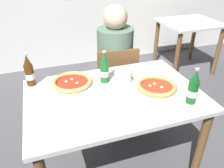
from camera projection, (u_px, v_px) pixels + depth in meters
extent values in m
plane|color=#4C4C51|center=(114.00, 166.00, 1.92)|extent=(8.00, 8.00, 0.00)
cube|color=silver|center=(114.00, 95.00, 1.55)|extent=(1.20, 0.80, 0.03)
cylinder|color=brown|center=(200.00, 150.00, 1.61)|extent=(0.06, 0.06, 0.72)
cylinder|color=brown|center=(40.00, 123.00, 1.87)|extent=(0.06, 0.06, 0.72)
cylinder|color=brown|center=(155.00, 99.00, 2.17)|extent=(0.06, 0.06, 0.72)
cube|color=brown|center=(114.00, 82.00, 2.32)|extent=(0.45, 0.45, 0.04)
cube|color=brown|center=(118.00, 71.00, 2.06)|extent=(0.38, 0.09, 0.40)
cylinder|color=brown|center=(125.00, 90.00, 2.61)|extent=(0.04, 0.04, 0.41)
cylinder|color=brown|center=(97.00, 93.00, 2.56)|extent=(0.04, 0.04, 0.41)
cylinder|color=brown|center=(133.00, 107.00, 2.32)|extent=(0.04, 0.04, 0.41)
cylinder|color=brown|center=(101.00, 110.00, 2.27)|extent=(0.04, 0.04, 0.41)
cube|color=#2D3342|center=(115.00, 99.00, 2.41)|extent=(0.32, 0.28, 0.45)
cylinder|color=slate|center=(115.00, 56.00, 2.16)|extent=(0.34, 0.34, 0.55)
sphere|color=beige|center=(115.00, 17.00, 1.97)|extent=(0.22, 0.22, 0.22)
cube|color=silver|center=(190.00, 23.00, 3.15)|extent=(0.80, 0.70, 0.03)
cylinder|color=brown|center=(177.00, 58.00, 3.01)|extent=(0.06, 0.06, 0.72)
cylinder|color=brown|center=(218.00, 52.00, 3.20)|extent=(0.06, 0.06, 0.72)
cylinder|color=brown|center=(156.00, 44.00, 3.48)|extent=(0.06, 0.06, 0.72)
cylinder|color=brown|center=(193.00, 39.00, 3.67)|extent=(0.06, 0.06, 0.72)
cylinder|color=white|center=(72.00, 84.00, 1.64)|extent=(0.32, 0.32, 0.01)
cylinder|color=#AD2D19|center=(72.00, 83.00, 1.63)|extent=(0.23, 0.23, 0.01)
torus|color=tan|center=(72.00, 82.00, 1.63)|extent=(0.30, 0.30, 0.03)
sphere|color=silver|center=(66.00, 82.00, 1.64)|extent=(0.02, 0.02, 0.02)
sphere|color=silver|center=(77.00, 83.00, 1.63)|extent=(0.02, 0.02, 0.02)
sphere|color=silver|center=(72.00, 80.00, 1.67)|extent=(0.02, 0.02, 0.02)
cylinder|color=white|center=(156.00, 89.00, 1.59)|extent=(0.31, 0.31, 0.01)
cylinder|color=#BC381E|center=(156.00, 87.00, 1.58)|extent=(0.22, 0.22, 0.01)
torus|color=tan|center=(157.00, 86.00, 1.58)|extent=(0.29, 0.29, 0.03)
sphere|color=silver|center=(150.00, 86.00, 1.59)|extent=(0.02, 0.02, 0.02)
sphere|color=silver|center=(162.00, 88.00, 1.58)|extent=(0.02, 0.02, 0.02)
sphere|color=silver|center=(154.00, 84.00, 1.62)|extent=(0.02, 0.02, 0.02)
cylinder|color=#512D0F|center=(30.00, 75.00, 1.61)|extent=(0.06, 0.06, 0.16)
cone|color=#512D0F|center=(27.00, 60.00, 1.55)|extent=(0.05, 0.05, 0.07)
cylinder|color=#B7B7BC|center=(25.00, 54.00, 1.53)|extent=(0.03, 0.03, 0.01)
cylinder|color=white|center=(30.00, 76.00, 1.61)|extent=(0.07, 0.07, 0.04)
cylinder|color=#14591E|center=(192.00, 92.00, 1.42)|extent=(0.06, 0.06, 0.16)
cone|color=#14591E|center=(196.00, 76.00, 1.36)|extent=(0.05, 0.05, 0.07)
cylinder|color=#B7B7BC|center=(197.00, 69.00, 1.33)|extent=(0.03, 0.03, 0.01)
cylinder|color=white|center=(192.00, 93.00, 1.42)|extent=(0.07, 0.07, 0.04)
cylinder|color=#196B2D|center=(105.00, 72.00, 1.65)|extent=(0.06, 0.06, 0.16)
cone|color=#196B2D|center=(104.00, 57.00, 1.59)|extent=(0.05, 0.05, 0.07)
cylinder|color=#B7B7BC|center=(104.00, 52.00, 1.56)|extent=(0.03, 0.03, 0.01)
cylinder|color=white|center=(105.00, 73.00, 1.65)|extent=(0.07, 0.07, 0.04)
cube|color=white|center=(104.00, 105.00, 1.42)|extent=(0.22, 0.22, 0.00)
cube|color=silver|center=(107.00, 104.00, 1.43)|extent=(0.03, 0.19, 0.00)
cube|color=silver|center=(101.00, 105.00, 1.42)|extent=(0.07, 0.16, 0.00)
cylinder|color=white|center=(127.00, 77.00, 1.65)|extent=(0.07, 0.07, 0.09)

